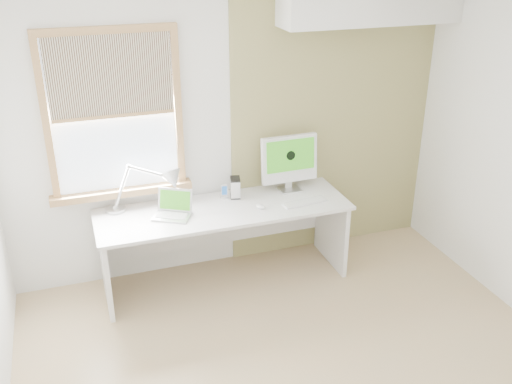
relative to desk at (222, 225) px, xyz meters
name	(u,v)px	position (x,y,z in m)	size (l,w,h in m)	color
room	(310,214)	(0.18, -1.44, 0.77)	(4.04, 3.54, 2.64)	tan
accent_wall	(333,120)	(1.18, 0.30, 0.77)	(2.00, 0.02, 2.60)	#97965B
window	(114,116)	(-0.82, 0.27, 1.01)	(1.20, 0.14, 1.42)	olive
desk	(222,225)	(0.00, 0.00, 0.00)	(2.20, 0.70, 0.73)	white
desk_lamp	(162,183)	(-0.49, 0.15, 0.41)	(0.72, 0.29, 0.41)	silver
laptop	(173,209)	(-0.44, -0.05, 0.25)	(0.38, 0.36, 0.21)	silver
phone_dock	(224,194)	(0.06, 0.13, 0.23)	(0.08, 0.08, 0.13)	silver
external_drive	(235,188)	(0.17, 0.13, 0.28)	(0.12, 0.16, 0.18)	silver
imac	(289,160)	(0.68, 0.13, 0.49)	(0.53, 0.18, 0.52)	silver
keyboard	(305,202)	(0.71, -0.20, 0.20)	(0.42, 0.16, 0.02)	white
mouse	(260,206)	(0.30, -0.16, 0.21)	(0.06, 0.10, 0.03)	white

